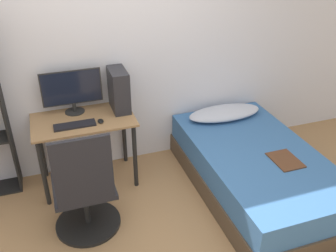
# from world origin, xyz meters

# --- Properties ---
(wall_back) EXTENTS (8.00, 0.05, 2.50)m
(wall_back) POSITION_xyz_m (0.00, 1.52, 1.25)
(wall_back) COLOR silver
(wall_back) RESTS_ON ground_plane
(desk) EXTENTS (0.99, 0.58, 0.75)m
(desk) POSITION_xyz_m (-0.38, 1.21, 0.62)
(desk) COLOR #997047
(desk) RESTS_ON ground_plane
(office_chair) EXTENTS (0.59, 0.59, 1.06)m
(office_chair) POSITION_xyz_m (-0.50, 0.48, 0.39)
(office_chair) COLOR black
(office_chair) RESTS_ON ground_plane
(bed) EXTENTS (1.12, 1.99, 0.48)m
(bed) POSITION_xyz_m (1.19, 0.51, 0.24)
(bed) COLOR #4C3D2D
(bed) RESTS_ON ground_plane
(pillow) EXTENTS (0.85, 0.36, 0.11)m
(pillow) POSITION_xyz_m (1.19, 1.24, 0.53)
(pillow) COLOR #B2B7C6
(pillow) RESTS_ON bed
(magazine) EXTENTS (0.24, 0.32, 0.01)m
(magazine) POSITION_xyz_m (1.34, 0.27, 0.48)
(magazine) COLOR #56331E
(magazine) RESTS_ON bed
(monitor) EXTENTS (0.59, 0.20, 0.44)m
(monitor) POSITION_xyz_m (-0.44, 1.39, 0.99)
(monitor) COLOR black
(monitor) RESTS_ON desk
(keyboard) EXTENTS (0.39, 0.13, 0.02)m
(keyboard) POSITION_xyz_m (-0.47, 1.09, 0.76)
(keyboard) COLOR black
(keyboard) RESTS_ON desk
(pc_tower) EXTENTS (0.16, 0.34, 0.42)m
(pc_tower) POSITION_xyz_m (0.01, 1.31, 0.96)
(pc_tower) COLOR #232328
(pc_tower) RESTS_ON desk
(mouse) EXTENTS (0.06, 0.09, 0.02)m
(mouse) POSITION_xyz_m (-0.23, 1.09, 0.76)
(mouse) COLOR black
(mouse) RESTS_ON desk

